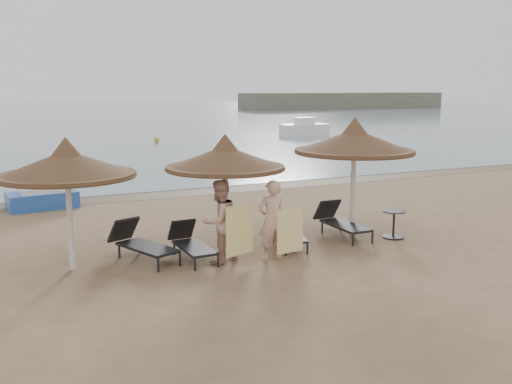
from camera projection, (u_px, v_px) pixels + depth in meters
ground at (270, 264)px, 13.05m from camera, size 160.00×160.00×0.00m
sea at (31, 115)px, 84.43m from camera, size 200.00×140.00×0.03m
wet_sand_strip at (159, 195)px, 21.44m from camera, size 200.00×1.60×0.01m
palapa_left at (67, 165)px, 12.23m from camera, size 2.97×2.97×2.95m
palapa_center at (225, 158)px, 13.66m from camera, size 2.92×2.92×2.90m
palapa_right at (354, 142)px, 15.16m from camera, size 3.23×3.23×3.20m
lounger_far_left at (140, 242)px, 13.35m from camera, size 1.36×2.12×0.90m
lounger_near_left at (191, 242)px, 13.47m from camera, size 0.68×1.87×0.82m
lounger_near_right at (287, 231)px, 14.61m from camera, size 1.00×1.87×0.80m
lounger_far_right at (340, 221)px, 15.50m from camera, size 0.67×1.99×0.89m
side_table at (394, 225)px, 15.26m from camera, size 0.61×0.61×0.74m
person_left at (219, 215)px, 12.99m from camera, size 1.21×1.01×2.24m
person_right at (272, 214)px, 13.15m from camera, size 1.07×0.74×2.20m
towel_left at (240, 230)px, 12.88m from camera, size 0.79×0.29×1.16m
towel_right at (290, 231)px, 13.14m from camera, size 0.73×0.13×1.03m
bag_patterned at (223, 202)px, 14.03m from camera, size 0.30×0.21×0.36m
bag_dark at (228, 209)px, 13.74m from camera, size 0.24×0.14×0.32m
pedal_boat at (41, 197)px, 19.01m from camera, size 2.31×1.52×1.01m
buoy_mid at (157, 140)px, 41.91m from camera, size 0.38×0.38×0.38m
buoy_right at (315, 146)px, 37.31m from camera, size 0.39×0.39×0.39m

